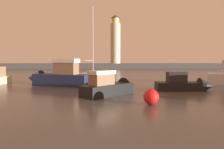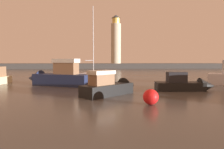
{
  "view_description": "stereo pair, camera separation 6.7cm",
  "coord_description": "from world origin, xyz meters",
  "px_view_note": "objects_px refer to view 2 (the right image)",
  "views": [
    {
      "loc": [
        0.9,
        -2.22,
        2.95
      ],
      "look_at": [
        1.96,
        17.1,
        1.53
      ],
      "focal_mm": 32.01,
      "sensor_mm": 36.0,
      "label": 1
    },
    {
      "loc": [
        0.96,
        -2.23,
        2.95
      ],
      "look_at": [
        1.96,
        17.1,
        1.53
      ],
      "focal_mm": 32.01,
      "sensor_mm": 36.0,
      "label": 2
    }
  ],
  "objects_px": {
    "sailboat_moored": "(92,75)",
    "mooring_buoy": "(151,97)",
    "motorboat_3": "(56,77)",
    "motorboat_4": "(113,86)",
    "motorboat_5": "(188,85)",
    "lighthouse": "(116,41)"
  },
  "relations": [
    {
      "from": "motorboat_5",
      "to": "sailboat_moored",
      "type": "xyz_separation_m",
      "value": [
        -9.87,
        13.88,
        -0.01
      ]
    },
    {
      "from": "motorboat_4",
      "to": "motorboat_5",
      "type": "height_order",
      "value": "motorboat_4"
    },
    {
      "from": "lighthouse",
      "to": "motorboat_5",
      "type": "distance_m",
      "value": 51.72
    },
    {
      "from": "lighthouse",
      "to": "mooring_buoy",
      "type": "distance_m",
      "value": 57.44
    },
    {
      "from": "lighthouse",
      "to": "motorboat_5",
      "type": "height_order",
      "value": "lighthouse"
    },
    {
      "from": "mooring_buoy",
      "to": "motorboat_3",
      "type": "bearing_deg",
      "value": 128.72
    },
    {
      "from": "sailboat_moored",
      "to": "mooring_buoy",
      "type": "height_order",
      "value": "sailboat_moored"
    },
    {
      "from": "motorboat_3",
      "to": "motorboat_4",
      "type": "height_order",
      "value": "motorboat_3"
    },
    {
      "from": "motorboat_5",
      "to": "mooring_buoy",
      "type": "relative_size",
      "value": 5.55
    },
    {
      "from": "lighthouse",
      "to": "sailboat_moored",
      "type": "bearing_deg",
      "value": -100.02
    },
    {
      "from": "motorboat_4",
      "to": "sailboat_moored",
      "type": "relative_size",
      "value": 0.47
    },
    {
      "from": "mooring_buoy",
      "to": "lighthouse",
      "type": "bearing_deg",
      "value": 88.24
    },
    {
      "from": "motorboat_3",
      "to": "motorboat_4",
      "type": "xyz_separation_m",
      "value": [
        6.28,
        -6.4,
        -0.31
      ]
    },
    {
      "from": "motorboat_3",
      "to": "sailboat_moored",
      "type": "height_order",
      "value": "sailboat_moored"
    },
    {
      "from": "motorboat_3",
      "to": "sailboat_moored",
      "type": "relative_size",
      "value": 0.71
    },
    {
      "from": "motorboat_3",
      "to": "motorboat_4",
      "type": "bearing_deg",
      "value": -45.57
    },
    {
      "from": "motorboat_5",
      "to": "mooring_buoy",
      "type": "distance_m",
      "value": 7.77
    },
    {
      "from": "lighthouse",
      "to": "sailboat_moored",
      "type": "relative_size",
      "value": 1.42
    },
    {
      "from": "motorboat_4",
      "to": "sailboat_moored",
      "type": "distance_m",
      "value": 15.76
    },
    {
      "from": "sailboat_moored",
      "to": "motorboat_4",
      "type": "bearing_deg",
      "value": -80.67
    },
    {
      "from": "motorboat_4",
      "to": "motorboat_5",
      "type": "xyz_separation_m",
      "value": [
        7.32,
        1.67,
        -0.12
      ]
    },
    {
      "from": "sailboat_moored",
      "to": "mooring_buoy",
      "type": "bearing_deg",
      "value": -76.38
    }
  ]
}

